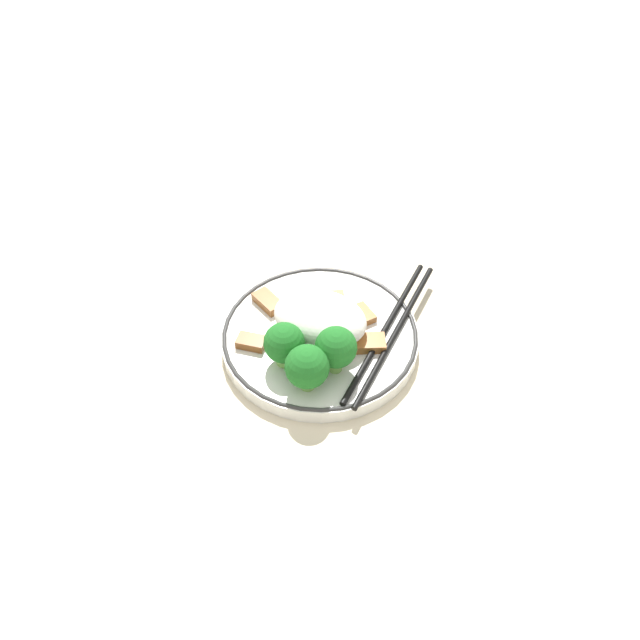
% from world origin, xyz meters
% --- Properties ---
extents(ground_plane, '(3.00, 3.00, 0.00)m').
position_xyz_m(ground_plane, '(0.00, 0.00, 0.00)').
color(ground_plane, beige).
extents(plate, '(0.22, 0.22, 0.02)m').
position_xyz_m(plate, '(0.00, 0.00, 0.01)').
color(plate, white).
rests_on(plate, ground_plane).
extents(rice_mound, '(0.11, 0.08, 0.05)m').
position_xyz_m(rice_mound, '(0.00, -0.00, 0.04)').
color(rice_mound, white).
rests_on(rice_mound, plate).
extents(broccoli_back_left, '(0.04, 0.04, 0.05)m').
position_xyz_m(broccoli_back_left, '(0.02, 0.05, 0.05)').
color(broccoli_back_left, '#7FB756').
rests_on(broccoli_back_left, plate).
extents(broccoli_back_center, '(0.05, 0.05, 0.05)m').
position_xyz_m(broccoli_back_center, '(-0.02, 0.08, 0.05)').
color(broccoli_back_center, '#7FB756').
rests_on(broccoli_back_center, plate).
extents(broccoli_back_right, '(0.04, 0.04, 0.06)m').
position_xyz_m(broccoli_back_right, '(-0.03, 0.04, 0.05)').
color(broccoli_back_right, '#7FB756').
rests_on(broccoli_back_right, plate).
extents(meat_near_front, '(0.03, 0.02, 0.01)m').
position_xyz_m(meat_near_front, '(0.06, 0.05, 0.02)').
color(meat_near_front, brown).
rests_on(meat_near_front, plate).
extents(meat_near_left, '(0.04, 0.04, 0.01)m').
position_xyz_m(meat_near_left, '(0.07, -0.02, 0.02)').
color(meat_near_left, brown).
rests_on(meat_near_left, plate).
extents(meat_near_right, '(0.04, 0.03, 0.01)m').
position_xyz_m(meat_near_right, '(0.01, -0.05, 0.02)').
color(meat_near_right, '#9E6633').
rests_on(meat_near_right, plate).
extents(meat_near_back, '(0.04, 0.04, 0.01)m').
position_xyz_m(meat_near_back, '(-0.03, -0.04, 0.02)').
color(meat_near_back, '#995B28').
rests_on(meat_near_back, plate).
extents(meat_on_rice_edge, '(0.04, 0.04, 0.01)m').
position_xyz_m(meat_on_rice_edge, '(-0.06, -0.00, 0.02)').
color(meat_on_rice_edge, '#995B28').
rests_on(meat_on_rice_edge, plate).
extents(chopsticks, '(0.04, 0.24, 0.01)m').
position_xyz_m(chopsticks, '(-0.07, -0.03, 0.02)').
color(chopsticks, black).
rests_on(chopsticks, plate).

